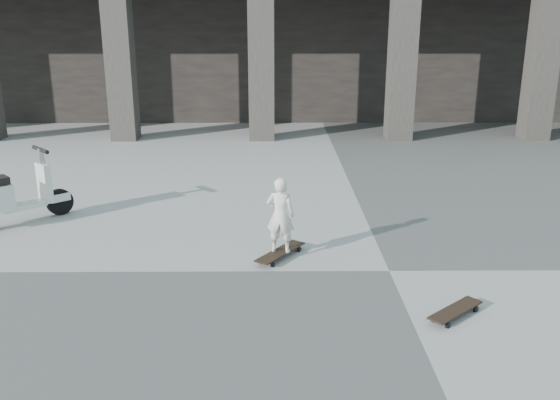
{
  "coord_description": "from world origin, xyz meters",
  "views": [
    {
      "loc": [
        -1.44,
        -6.87,
        3.07
      ],
      "look_at": [
        -1.37,
        0.95,
        0.65
      ],
      "focal_mm": 38.0,
      "sensor_mm": 36.0,
      "label": 1
    }
  ],
  "objects_px": {
    "longboard": "(280,253)",
    "child": "(280,215)",
    "scooter": "(1,199)",
    "skateboard_spare": "(455,311)"
  },
  "relations": [
    {
      "from": "longboard",
      "to": "child",
      "type": "xyz_separation_m",
      "value": [
        0.0,
        0.0,
        0.53
      ]
    },
    {
      "from": "longboard",
      "to": "child",
      "type": "relative_size",
      "value": 0.86
    },
    {
      "from": "child",
      "to": "scooter",
      "type": "bearing_deg",
      "value": -6.05
    },
    {
      "from": "skateboard_spare",
      "to": "scooter",
      "type": "height_order",
      "value": "scooter"
    },
    {
      "from": "skateboard_spare",
      "to": "scooter",
      "type": "bearing_deg",
      "value": 113.7
    },
    {
      "from": "child",
      "to": "scooter",
      "type": "relative_size",
      "value": 0.78
    },
    {
      "from": "longboard",
      "to": "child",
      "type": "bearing_deg",
      "value": 34.45
    },
    {
      "from": "longboard",
      "to": "skateboard_spare",
      "type": "bearing_deg",
      "value": -97.16
    },
    {
      "from": "skateboard_spare",
      "to": "scooter",
      "type": "relative_size",
      "value": 0.55
    },
    {
      "from": "longboard",
      "to": "skateboard_spare",
      "type": "height_order",
      "value": "same"
    }
  ]
}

